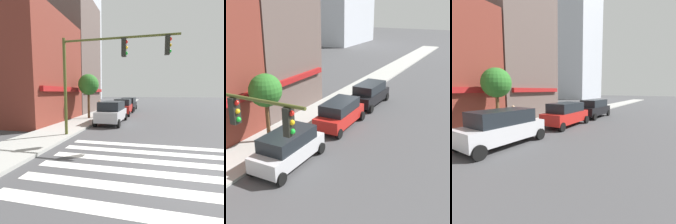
# 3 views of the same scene
# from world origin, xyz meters

# --- Properties ---
(storefront_row) EXTENTS (15.78, 5.30, 14.58)m
(storefront_row) POSITION_xyz_m (12.78, 11.50, 6.21)
(storefront_row) COLOR maroon
(storefront_row) RESTS_ON ground_plane
(tower_distant) EXTENTS (15.22, 10.95, 57.38)m
(tower_distant) POSITION_xyz_m (58.18, 27.47, 28.69)
(tower_distant) COLOR #B2B7C1
(tower_distant) RESTS_ON ground_plane
(suv_silver) EXTENTS (4.71, 2.12, 1.94)m
(suv_silver) POSITION_xyz_m (8.70, 4.70, 1.03)
(suv_silver) COLOR #B7B7BC
(suv_silver) RESTS_ON ground_plane
(suv_red) EXTENTS (4.75, 2.12, 1.94)m
(suv_red) POSITION_xyz_m (14.97, 4.70, 1.03)
(suv_red) COLOR #B21E19
(suv_red) RESTS_ON ground_plane
(suv_black) EXTENTS (4.75, 2.12, 1.94)m
(suv_black) POSITION_xyz_m (20.68, 4.70, 1.03)
(suv_black) COLOR black
(suv_black) RESTS_ON ground_plane
(pedestrian_blue_shirt) EXTENTS (0.32, 0.32, 1.77)m
(pedestrian_blue_shirt) POSITION_xyz_m (11.02, 6.56, 1.07)
(pedestrian_blue_shirt) COLOR #23232D
(pedestrian_blue_shirt) RESTS_ON sidewalk_left
(street_tree) EXTENTS (2.07, 2.07, 4.39)m
(street_tree) POSITION_xyz_m (10.41, 7.50, 3.47)
(street_tree) COLOR brown
(street_tree) RESTS_ON sidewalk_left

